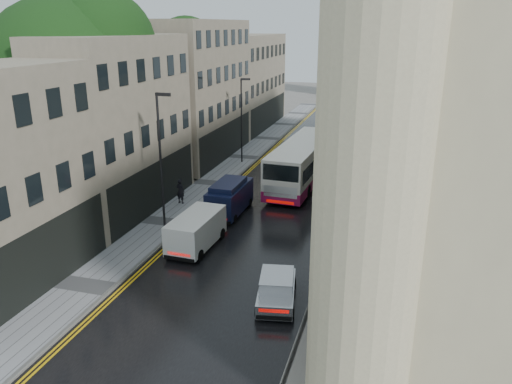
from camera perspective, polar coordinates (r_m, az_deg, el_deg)
The scene contains 15 objects.
road at distance 37.05m, azimuth 3.48°, elevation 0.15°, with size 9.00×85.00×0.02m, color black.
left_sidewalk at distance 38.66m, azimuth -5.01°, elevation 0.98°, with size 2.70×85.00×0.12m, color gray.
right_sidewalk at distance 36.32m, azimuth 11.81°, elevation -0.53°, with size 1.80×85.00×0.12m, color slate.
old_shop_row at distance 40.97m, azimuth -8.77°, elevation 10.37°, with size 4.50×56.00×12.00m, color gray, non-canonical shape.
modern_block at distance 33.28m, azimuth 20.92°, elevation 9.25°, with size 8.00×40.00×14.00m, color beige, non-canonical shape.
tree_near at distance 33.84m, azimuth -20.77°, elevation 9.31°, with size 10.56×10.56×13.89m, color black, non-canonical shape.
tree_far at distance 44.80m, azimuth -10.43°, elevation 11.27°, with size 9.24×9.24×12.46m, color black, non-canonical shape.
cream_bus at distance 35.63m, azimuth 2.05°, elevation 2.18°, with size 2.72×11.97×3.27m, color white, non-canonical shape.
white_lorry at distance 44.80m, azimuth 8.31°, elevation 5.74°, with size 2.14×7.13×3.74m, color silver, non-canonical shape.
silver_hatchback at distance 21.37m, azimuth 0.20°, elevation -12.49°, with size 1.55×3.55×1.33m, color #A2A3A7, non-canonical shape.
white_van at distance 26.69m, azimuth -9.86°, elevation -5.39°, with size 1.84×4.29×1.94m, color white, non-canonical shape.
navy_van at distance 31.18m, azimuth -5.42°, elevation -1.27°, with size 1.79×4.49×2.29m, color #0E1434, non-canonical shape.
pedestrian at distance 34.24m, azimuth -8.63°, elevation 0.10°, with size 0.62×0.41×1.71m, color black.
lamp_post_near at distance 29.35m, azimuth -10.83°, elevation 3.26°, with size 0.90×0.20×8.00m, color black, non-canonical shape.
lamp_post_far at distance 43.64m, azimuth -1.67°, elevation 8.08°, with size 0.82×0.18×7.26m, color black, non-canonical shape.
Camera 1 is at (7.56, -6.83, 11.72)m, focal length 35.00 mm.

